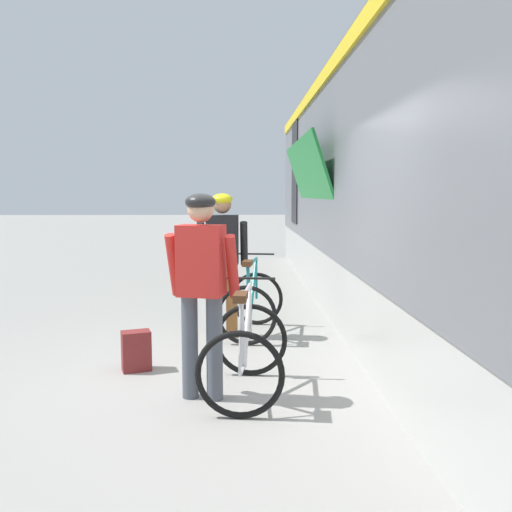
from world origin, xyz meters
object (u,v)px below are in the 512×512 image
at_px(bicycle_far_teal, 252,303).
at_px(backpack_on_platform, 136,351).
at_px(cyclist_near_in_red, 201,278).
at_px(train_car, 484,175).
at_px(bicycle_near_silver, 246,350).
at_px(cyclist_far_in_dark, 223,252).

height_order(bicycle_far_teal, backpack_on_platform, bicycle_far_teal).
bearing_deg(bicycle_far_teal, cyclist_near_in_red, -102.51).
height_order(train_car, cyclist_near_in_red, train_car).
bearing_deg(cyclist_near_in_red, bicycle_near_silver, 8.46).
xyz_separation_m(cyclist_far_in_dark, bicycle_far_teal, (0.36, 0.09, -0.65)).
distance_m(train_car, cyclist_near_in_red, 3.51).
xyz_separation_m(cyclist_near_in_red, cyclist_far_in_dark, (0.11, 2.03, 0.00)).
height_order(cyclist_far_in_dark, bicycle_far_teal, cyclist_far_in_dark).
xyz_separation_m(bicycle_far_teal, backpack_on_platform, (-1.18, -1.36, -0.20)).
bearing_deg(cyclist_near_in_red, train_car, 26.11).
relative_size(cyclist_far_in_dark, backpack_on_platform, 4.40).
distance_m(cyclist_far_in_dark, bicycle_near_silver, 2.10).
xyz_separation_m(train_car, bicycle_near_silver, (-2.68, -1.44, -1.56)).
distance_m(cyclist_near_in_red, cyclist_far_in_dark, 2.04).
relative_size(bicycle_near_silver, backpack_on_platform, 2.84).
height_order(cyclist_far_in_dark, backpack_on_platform, cyclist_far_in_dark).
bearing_deg(cyclist_far_in_dark, backpack_on_platform, -122.86).
distance_m(cyclist_near_in_red, bicycle_near_silver, 0.75).
distance_m(cyclist_far_in_dark, bicycle_far_teal, 0.75).
bearing_deg(bicycle_near_silver, cyclist_near_in_red, -171.54).
xyz_separation_m(train_car, bicycle_far_teal, (-2.58, 0.63, -1.56)).
bearing_deg(bicycle_near_silver, backpack_on_platform, 147.08).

